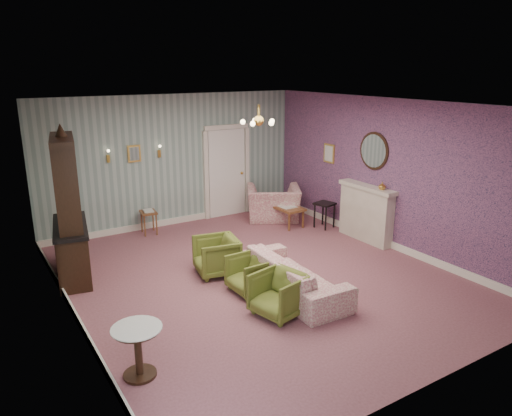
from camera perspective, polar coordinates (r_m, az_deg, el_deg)
floor at (r=8.40m, az=0.30°, el=-8.08°), size 7.00×7.00×0.00m
ceiling at (r=7.67m, az=0.33°, el=12.05°), size 7.00×7.00×0.00m
wall_back at (r=10.96m, az=-9.58°, el=5.47°), size 6.00×0.00×6.00m
wall_front at (r=5.45m, az=20.58°, el=-6.58°), size 6.00×0.00×6.00m
wall_left at (r=6.86m, az=-21.38°, el=-1.99°), size 0.00×7.00×7.00m
wall_right at (r=9.81m, az=15.31°, el=3.85°), size 0.00×7.00×7.00m
wall_right_floral at (r=9.80m, az=15.25°, el=3.84°), size 0.00×7.00×7.00m
door at (r=11.55m, az=-3.45°, el=4.35°), size 1.12×0.12×2.16m
olive_chair_a at (r=7.09m, az=2.69°, el=-9.85°), size 0.77×0.80×0.69m
olive_chair_b at (r=7.77m, az=-0.61°, el=-7.55°), size 0.61×0.65×0.65m
olive_chair_c at (r=8.43m, az=-4.66°, el=-5.41°), size 0.78×0.81×0.72m
sofa_chintz at (r=7.72m, az=4.47°, el=-7.09°), size 0.71×2.14×0.83m
wingback_chair at (r=11.30m, az=2.06°, el=1.20°), size 1.43×1.28×1.05m
dresser at (r=8.57m, az=-21.23°, el=0.34°), size 0.80×1.60×2.55m
fireplace at (r=10.19m, az=12.77°, el=-0.57°), size 0.30×1.40×1.16m
mantel_vase at (r=9.74m, az=14.57°, el=2.52°), size 0.15×0.15×0.15m
oval_mirror at (r=9.98m, az=13.64°, el=6.52°), size 0.04×0.76×0.84m
framed_print at (r=11.00m, az=8.58°, el=6.35°), size 0.04×0.34×0.42m
coffee_table at (r=11.00m, az=3.54°, el=-0.88°), size 0.51×0.89×0.45m
side_table_black at (r=10.88m, az=8.01°, el=-0.85°), size 0.46×0.46×0.58m
pedestal_table at (r=5.98m, az=-13.63°, el=-16.06°), size 0.60×0.60×0.64m
nesting_table at (r=10.66m, az=-12.45°, el=-1.56°), size 0.38×0.45×0.54m
gilt_mirror_back at (r=10.57m, az=-14.08°, el=6.20°), size 0.28×0.06×0.36m
sconce_left at (r=10.40m, az=-16.93°, el=5.82°), size 0.16×0.12×0.30m
sconce_right at (r=10.73m, az=-11.25°, el=6.52°), size 0.16×0.12×0.30m
chandelier at (r=7.70m, az=0.33°, el=10.05°), size 0.56×0.56×0.36m
burgundy_cushion at (r=11.17m, az=2.27°, el=0.78°), size 0.41×0.28×0.39m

